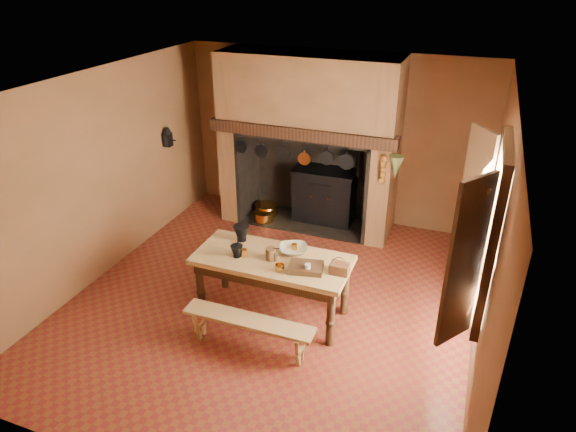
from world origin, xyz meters
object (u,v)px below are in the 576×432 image
(coffee_grinder, at_px, (272,254))
(iron_range, at_px, (325,195))
(mixing_bowl, at_px, (293,250))
(bench_front, at_px, (249,327))
(work_table, at_px, (272,267))
(wicker_basket, at_px, (340,268))

(coffee_grinder, bearing_deg, iron_range, 87.02)
(mixing_bowl, bearing_deg, bench_front, -102.00)
(iron_range, distance_m, work_table, 2.71)
(mixing_bowl, bearing_deg, wicker_basket, -20.38)
(work_table, relative_size, wicker_basket, 8.47)
(bench_front, distance_m, wicker_basket, 1.22)
(iron_range, xyz_separation_m, bench_front, (0.16, -3.42, -0.16))
(mixing_bowl, bearing_deg, work_table, -134.14)
(coffee_grinder, bearing_deg, wicker_basket, -7.31)
(wicker_basket, bearing_deg, bench_front, -141.97)
(iron_range, bearing_deg, coffee_grinder, -86.48)
(iron_range, relative_size, work_table, 0.85)
(bench_front, xyz_separation_m, wicker_basket, (0.84, 0.68, 0.56))
(work_table, height_order, wicker_basket, wicker_basket)
(iron_range, relative_size, wicker_basket, 7.18)
(iron_range, xyz_separation_m, mixing_bowl, (0.35, -2.49, 0.38))
(iron_range, relative_size, mixing_bowl, 4.63)
(coffee_grinder, xyz_separation_m, mixing_bowl, (0.18, 0.23, -0.02))
(wicker_basket, bearing_deg, coffee_grinder, 178.21)
(iron_range, bearing_deg, mixing_bowl, -81.96)
(bench_front, height_order, coffee_grinder, coffee_grinder)
(wicker_basket, bearing_deg, mixing_bowl, 158.64)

